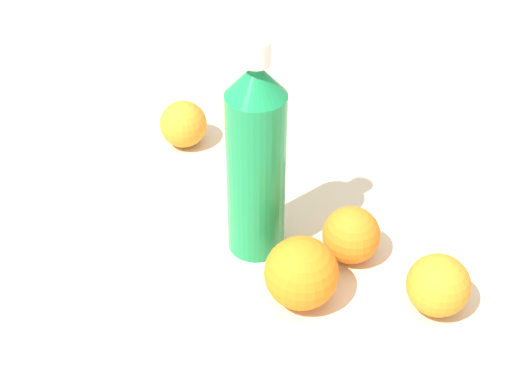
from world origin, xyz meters
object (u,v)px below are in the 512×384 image
orange_1 (301,273)px  orange_2 (183,124)px  orange_3 (438,285)px  orange_0 (351,235)px  water_bottle (256,160)px

orange_1 → orange_2: 0.33m
orange_2 → orange_3: orange_3 is taller
orange_2 → orange_3: bearing=116.3°
orange_0 → orange_2: orange_0 is taller
orange_2 → orange_3: 0.43m
orange_3 → orange_2: bearing=-63.7°
orange_0 → orange_1: (0.08, 0.05, 0.01)m
water_bottle → orange_3: (-0.15, 0.15, -0.09)m
orange_0 → orange_3: 0.12m
water_bottle → orange_3: water_bottle is taller
water_bottle → orange_3: bearing=49.3°
orange_0 → orange_2: bearing=-64.8°
orange_0 → orange_1: bearing=30.3°
water_bottle → orange_1: size_ratio=3.34×
orange_0 → orange_3: (-0.06, 0.10, 0.00)m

